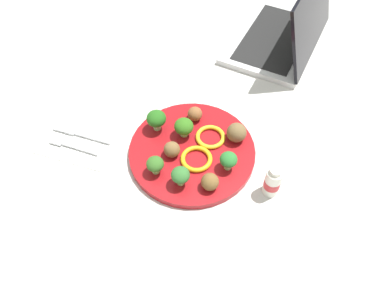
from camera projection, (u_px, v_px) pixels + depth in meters
ground_plane at (192, 154)px, 0.86m from camera, size 4.00×4.00×0.00m
plate at (192, 152)px, 0.86m from camera, size 0.28×0.28×0.02m
broccoli_floret_near_rim at (180, 175)px, 0.77m from camera, size 0.04×0.04×0.05m
broccoli_floret_back_right at (228, 160)px, 0.80m from camera, size 0.04×0.04×0.04m
broccoli_floret_back_left at (155, 164)px, 0.80m from camera, size 0.04×0.04×0.04m
broccoli_floret_mid_right at (184, 127)px, 0.85m from camera, size 0.04×0.04×0.05m
broccoli_floret_far_rim at (156, 119)px, 0.86m from camera, size 0.04×0.04×0.05m
meatball_mid_right at (237, 133)px, 0.85m from camera, size 0.04×0.04×0.04m
meatball_back_left at (210, 182)px, 0.78m from camera, size 0.04×0.04×0.04m
meatball_far_rim at (195, 114)px, 0.89m from camera, size 0.03×0.03×0.03m
meatball_center at (172, 149)px, 0.83m from camera, size 0.04×0.04×0.04m
pepper_ring_back_left at (196, 159)px, 0.83m from camera, size 0.10×0.10×0.01m
pepper_ring_near_rim at (210, 137)px, 0.87m from camera, size 0.09×0.09×0.01m
napkin at (79, 141)px, 0.88m from camera, size 0.18×0.13×0.01m
fork at (72, 145)px, 0.87m from camera, size 0.12×0.03×0.01m
knife at (79, 133)px, 0.89m from camera, size 0.15×0.02×0.01m
yogurt_bottle at (273, 182)px, 0.78m from camera, size 0.03×0.03×0.08m
laptop at (285, 33)px, 1.07m from camera, size 0.28×0.36×0.21m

